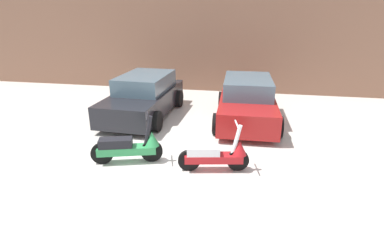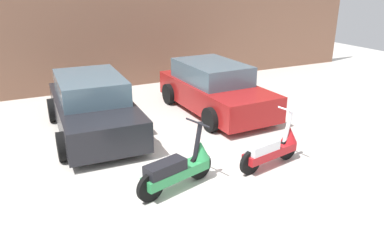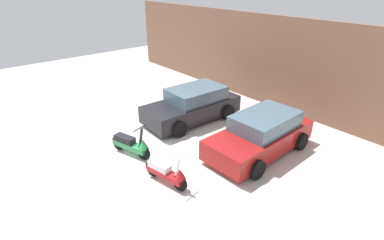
# 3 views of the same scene
# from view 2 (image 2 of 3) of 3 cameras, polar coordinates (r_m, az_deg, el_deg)

# --- Properties ---
(ground_plane) EXTENTS (28.00, 28.00, 0.00)m
(ground_plane) POSITION_cam_2_polar(r_m,az_deg,el_deg) (6.25, 3.42, -11.40)
(ground_plane) COLOR silver
(wall_back) EXTENTS (19.60, 0.12, 3.76)m
(wall_back) POSITION_cam_2_polar(r_m,az_deg,el_deg) (12.17, -13.60, 13.27)
(wall_back) COLOR #845B47
(wall_back) RESTS_ON ground_plane
(scooter_front_left) EXTENTS (1.52, 0.73, 1.09)m
(scooter_front_left) POSITION_cam_2_polar(r_m,az_deg,el_deg) (6.27, -1.93, -7.18)
(scooter_front_left) COLOR black
(scooter_front_left) RESTS_ON ground_plane
(scooter_front_right) EXTENTS (1.47, 0.60, 1.03)m
(scooter_front_right) POSITION_cam_2_polar(r_m,az_deg,el_deg) (7.18, 12.19, -4.11)
(scooter_front_right) COLOR black
(scooter_front_right) RESTS_ON ground_plane
(car_rear_left) EXTENTS (1.95, 3.86, 1.29)m
(car_rear_left) POSITION_cam_2_polar(r_m,az_deg,el_deg) (8.78, -14.86, 2.03)
(car_rear_left) COLOR black
(car_rear_left) RESTS_ON ground_plane
(car_rear_center) EXTENTS (1.91, 3.82, 1.28)m
(car_rear_center) POSITION_cam_2_polar(r_m,az_deg,el_deg) (9.94, 3.42, 4.81)
(car_rear_center) COLOR maroon
(car_rear_center) RESTS_ON ground_plane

